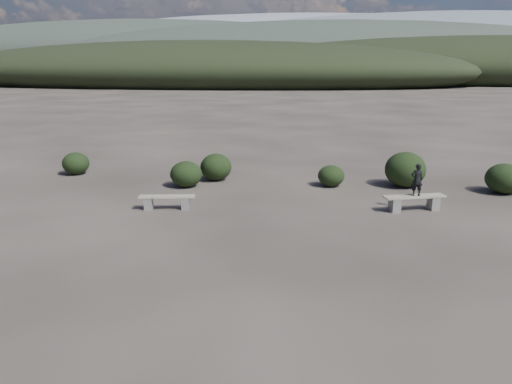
# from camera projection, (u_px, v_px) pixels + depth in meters

# --- Properties ---
(ground) EXTENTS (1200.00, 1200.00, 0.00)m
(ground) POSITION_uv_depth(u_px,v_px,m) (257.00, 282.00, 10.79)
(ground) COLOR #2D2723
(ground) RESTS_ON ground
(bench_left) EXTENTS (1.83, 0.67, 0.45)m
(bench_left) POSITION_uv_depth(u_px,v_px,m) (167.00, 201.00, 16.08)
(bench_left) COLOR slate
(bench_left) RESTS_ON ground
(bench_right) EXTENTS (2.03, 1.00, 0.50)m
(bench_right) POSITION_uv_depth(u_px,v_px,m) (414.00, 201.00, 15.92)
(bench_right) COLOR slate
(bench_right) RESTS_ON ground
(seated_person) EXTENTS (0.41, 0.31, 1.03)m
(seated_person) POSITION_uv_depth(u_px,v_px,m) (417.00, 180.00, 15.74)
(seated_person) COLOR black
(seated_person) RESTS_ON bench_right
(shrub_a) EXTENTS (1.20, 1.20, 0.99)m
(shrub_a) POSITION_uv_depth(u_px,v_px,m) (186.00, 174.00, 18.92)
(shrub_a) COLOR black
(shrub_a) RESTS_ON ground
(shrub_b) EXTENTS (1.25, 1.25, 1.08)m
(shrub_b) POSITION_uv_depth(u_px,v_px,m) (216.00, 167.00, 19.97)
(shrub_b) COLOR black
(shrub_b) RESTS_ON ground
(shrub_c) EXTENTS (1.01, 1.01, 0.81)m
(shrub_c) POSITION_uv_depth(u_px,v_px,m) (331.00, 176.00, 19.02)
(shrub_c) COLOR black
(shrub_c) RESTS_ON ground
(shrub_d) EXTENTS (1.53, 1.53, 1.33)m
(shrub_d) POSITION_uv_depth(u_px,v_px,m) (405.00, 170.00, 18.89)
(shrub_d) COLOR black
(shrub_d) RESTS_ON ground
(shrub_e) EXTENTS (1.31, 1.31, 1.09)m
(shrub_e) POSITION_uv_depth(u_px,v_px,m) (504.00, 179.00, 17.97)
(shrub_e) COLOR black
(shrub_e) RESTS_ON ground
(shrub_f) EXTENTS (1.11, 1.11, 0.94)m
(shrub_f) POSITION_uv_depth(u_px,v_px,m) (76.00, 163.00, 21.02)
(shrub_f) COLOR black
(shrub_f) RESTS_ON ground
(mountain_ridges) EXTENTS (500.00, 400.00, 56.00)m
(mountain_ridges) POSITION_uv_depth(u_px,v_px,m) (314.00, 52.00, 333.88)
(mountain_ridges) COLOR black
(mountain_ridges) RESTS_ON ground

